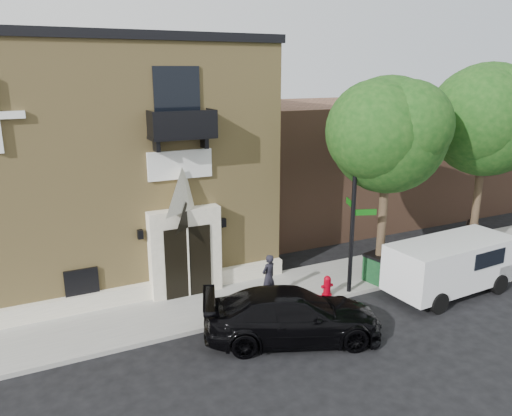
{
  "coord_description": "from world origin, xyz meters",
  "views": [
    {
      "loc": [
        -6.18,
        -13.53,
        8.08
      ],
      "look_at": [
        1.47,
        2.0,
        3.27
      ],
      "focal_mm": 35.0,
      "sensor_mm": 36.0,
      "label": 1
    }
  ],
  "objects_px": {
    "dumpster": "(385,265)",
    "pedestrian_far": "(473,229)",
    "cargo_van": "(454,263)",
    "fire_hydrant": "(327,286)",
    "black_sedan": "(293,315)",
    "street_sign": "(353,215)",
    "pedestrian_near": "(269,277)"
  },
  "relations": [
    {
      "from": "black_sedan",
      "to": "fire_hydrant",
      "type": "xyz_separation_m",
      "value": [
        2.49,
        1.79,
        -0.26
      ]
    },
    {
      "from": "dumpster",
      "to": "pedestrian_near",
      "type": "distance_m",
      "value": 4.94
    },
    {
      "from": "pedestrian_far",
      "to": "fire_hydrant",
      "type": "bearing_deg",
      "value": 115.69
    },
    {
      "from": "street_sign",
      "to": "dumpster",
      "type": "xyz_separation_m",
      "value": [
        1.92,
        0.33,
        -2.4
      ]
    },
    {
      "from": "pedestrian_near",
      "to": "black_sedan",
      "type": "bearing_deg",
      "value": 59.76
    },
    {
      "from": "fire_hydrant",
      "to": "pedestrian_far",
      "type": "xyz_separation_m",
      "value": [
        8.79,
        1.26,
        0.52
      ]
    },
    {
      "from": "dumpster",
      "to": "street_sign",
      "type": "bearing_deg",
      "value": 179.34
    },
    {
      "from": "cargo_van",
      "to": "pedestrian_far",
      "type": "xyz_separation_m",
      "value": [
        4.2,
        2.77,
        -0.09
      ]
    },
    {
      "from": "street_sign",
      "to": "pedestrian_far",
      "type": "bearing_deg",
      "value": 29.62
    },
    {
      "from": "pedestrian_near",
      "to": "pedestrian_far",
      "type": "relative_size",
      "value": 0.91
    },
    {
      "from": "cargo_van",
      "to": "pedestrian_far",
      "type": "relative_size",
      "value": 2.82
    },
    {
      "from": "black_sedan",
      "to": "fire_hydrant",
      "type": "distance_m",
      "value": 3.07
    },
    {
      "from": "street_sign",
      "to": "fire_hydrant",
      "type": "relative_size",
      "value": 7.44
    },
    {
      "from": "pedestrian_far",
      "to": "street_sign",
      "type": "bearing_deg",
      "value": 116.71
    },
    {
      "from": "black_sedan",
      "to": "pedestrian_near",
      "type": "xyz_separation_m",
      "value": [
        0.5,
        2.57,
        0.18
      ]
    },
    {
      "from": "black_sedan",
      "to": "pedestrian_near",
      "type": "distance_m",
      "value": 2.62
    },
    {
      "from": "black_sedan",
      "to": "fire_hydrant",
      "type": "bearing_deg",
      "value": -33.68
    },
    {
      "from": "black_sedan",
      "to": "cargo_van",
      "type": "xyz_separation_m",
      "value": [
        7.08,
        0.28,
        0.35
      ]
    },
    {
      "from": "dumpster",
      "to": "pedestrian_far",
      "type": "height_order",
      "value": "pedestrian_far"
    },
    {
      "from": "fire_hydrant",
      "to": "pedestrian_near",
      "type": "bearing_deg",
      "value": 158.55
    },
    {
      "from": "cargo_van",
      "to": "fire_hydrant",
      "type": "xyz_separation_m",
      "value": [
        -4.59,
        1.5,
        -0.61
      ]
    },
    {
      "from": "fire_hydrant",
      "to": "pedestrian_far",
      "type": "relative_size",
      "value": 0.43
    },
    {
      "from": "street_sign",
      "to": "pedestrian_far",
      "type": "xyz_separation_m",
      "value": [
        7.79,
        1.26,
        -2.04
      ]
    },
    {
      "from": "black_sedan",
      "to": "dumpster",
      "type": "height_order",
      "value": "black_sedan"
    },
    {
      "from": "cargo_van",
      "to": "pedestrian_near",
      "type": "relative_size",
      "value": 3.1
    },
    {
      "from": "cargo_van",
      "to": "pedestrian_near",
      "type": "height_order",
      "value": "cargo_van"
    },
    {
      "from": "cargo_van",
      "to": "pedestrian_near",
      "type": "bearing_deg",
      "value": 157.74
    },
    {
      "from": "dumpster",
      "to": "pedestrian_far",
      "type": "distance_m",
      "value": 5.95
    },
    {
      "from": "black_sedan",
      "to": "dumpster",
      "type": "relative_size",
      "value": 3.04
    },
    {
      "from": "fire_hydrant",
      "to": "black_sedan",
      "type": "bearing_deg",
      "value": -144.3
    },
    {
      "from": "cargo_van",
      "to": "dumpster",
      "type": "xyz_separation_m",
      "value": [
        -1.66,
        1.83,
        -0.45
      ]
    },
    {
      "from": "dumpster",
      "to": "pedestrian_far",
      "type": "bearing_deg",
      "value": -1.19
    }
  ]
}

